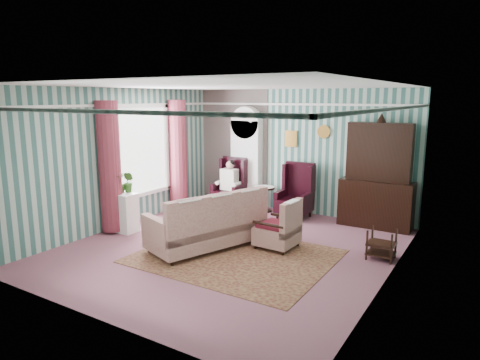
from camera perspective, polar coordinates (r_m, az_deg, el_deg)
The scene contains 17 objects.
floor at distance 7.90m, azimuth -1.30°, elevation -9.07°, with size 6.00×6.00×0.00m, color #884F5B.
room_shell at distance 7.95m, azimuth -4.44°, elevation 5.88°, with size 5.53×6.02×2.91m.
bookcase at distance 10.67m, azimuth 0.84°, elevation 2.40°, with size 0.80×0.28×2.24m, color white.
dresser_hutch at distance 9.33m, azimuth 17.88°, elevation 1.01°, with size 1.50×0.56×2.36m, color black.
wingback_left at distance 10.56m, azimuth -1.42°, elevation -0.42°, with size 0.76×0.80×1.25m, color black.
wingback_right at distance 9.74m, azimuth 7.27°, elevation -1.48°, with size 0.76×0.80×1.25m, color black.
seated_woman at distance 10.56m, azimuth -1.42°, elevation -0.61°, with size 0.44×0.40×1.18m, color white, non-canonical shape.
round_side_table at distance 10.31m, azimuth 3.26°, elevation -2.57°, with size 0.50×0.50×0.60m, color black.
nest_table at distance 7.70m, azimuth 18.34°, elevation -8.06°, with size 0.45×0.38×0.54m, color black.
plant_stand at distance 9.05m, azimuth -15.29°, elevation -4.21°, with size 0.55×0.35×0.80m, color white.
rug at distance 7.51m, azimuth -0.61°, elevation -10.11°, with size 3.20×2.60×0.01m, color #49181F.
sofa at distance 7.83m, azimuth -4.46°, elevation -5.35°, with size 2.16×0.97×1.03m, color beige.
floral_armchair at distance 7.79m, azimuth 4.98°, elevation -5.42°, with size 0.76×0.84×1.03m, color beige.
coffee_table at distance 8.13m, azimuth -8.74°, elevation -7.23°, with size 0.95×0.51×0.37m, color black.
potted_plant_a at distance 8.90m, azimuth -16.29°, elevation -0.56°, with size 0.36×0.31×0.40m, color #204816.
potted_plant_b at distance 8.98m, azimuth -14.63°, elevation -0.26°, with size 0.24×0.19×0.43m, color #1D4E18.
potted_plant_c at distance 9.03m, azimuth -15.71°, elevation -0.35°, with size 0.22×0.22×0.40m, color #1A531D.
Camera 1 is at (4.03, -6.24, 2.70)m, focal length 32.00 mm.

